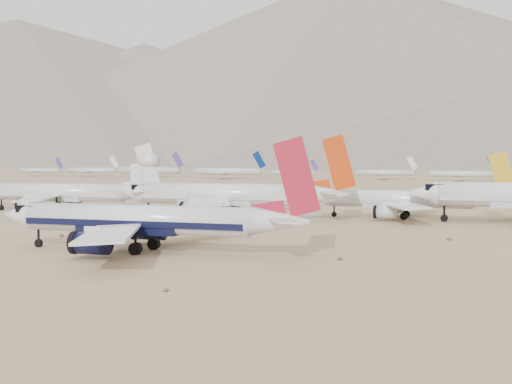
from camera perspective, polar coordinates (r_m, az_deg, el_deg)
ground at (r=109.59m, az=-6.09°, el=-4.96°), size 7000.00×7000.00×0.00m
main_airliner at (r=111.58m, az=-8.57°, el=-2.30°), size 50.59×49.42×17.85m
row2_gold_tail at (r=171.84m, az=12.05°, el=-0.63°), size 44.88×43.89×15.98m
row2_orange_tail at (r=169.02m, az=-2.01°, el=-0.26°), size 55.38×54.17×19.75m
row2_white_trijet at (r=193.83m, az=-14.83°, el=-0.02°), size 51.34×50.17×18.19m
distant_storage_row at (r=437.96m, az=9.26°, el=1.56°), size 523.39×60.61×15.82m
mountain_range at (r=1755.96m, az=19.03°, el=8.56°), size 7354.00×3024.00×470.00m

